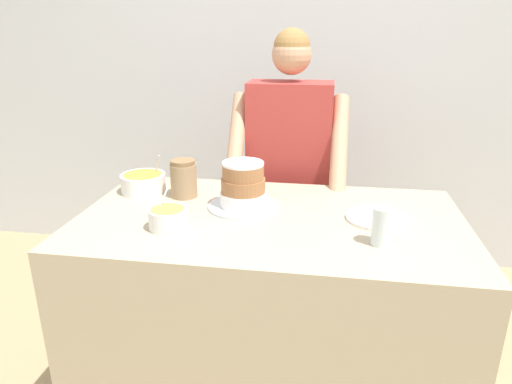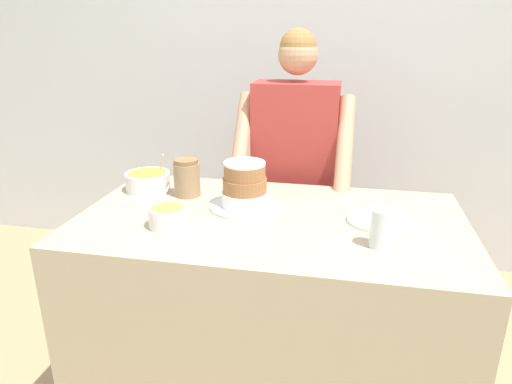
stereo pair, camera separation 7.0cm
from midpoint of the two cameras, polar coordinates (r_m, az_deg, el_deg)
The scene contains 9 objects.
wall_back at distance 3.08m, azimuth 4.76°, elevation 14.78°, with size 10.00×0.05×2.60m.
counter at distance 1.96m, azimuth 0.55°, elevation -15.12°, with size 1.47×0.83×0.88m.
person_baker at distance 2.32m, azimuth 3.26°, elevation 3.86°, with size 0.56×0.45×1.57m.
cake at distance 1.81m, azimuth -2.71°, elevation 0.50°, with size 0.28×0.28×0.19m.
frosting_bowl_olive at distance 1.67m, azimuth -12.13°, elevation -3.14°, with size 0.14×0.14×0.14m.
frosting_bowl_orange at distance 2.07m, azimuth -14.84°, elevation 1.19°, with size 0.19×0.19×0.16m.
drinking_glass at distance 1.55m, azimuth 14.22°, elevation -4.18°, with size 0.07×0.07×0.13m.
ceramic_plate at distance 1.77m, azimuth 13.94°, elevation -3.18°, with size 0.24×0.24×0.01m.
stoneware_jar at distance 1.96m, azimuth -10.04°, elevation 1.64°, with size 0.11×0.11×0.16m.
Camera 1 is at (0.20, -1.18, 1.56)m, focal length 32.00 mm.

